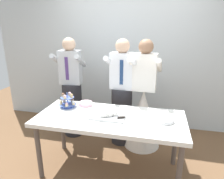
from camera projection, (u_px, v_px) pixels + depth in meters
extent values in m
plane|color=brown|center=(110.00, 170.00, 2.70)|extent=(8.00, 8.00, 0.00)
cube|color=silver|center=(129.00, 48.00, 3.62)|extent=(5.20, 0.10, 2.90)
cube|color=white|center=(110.00, 118.00, 2.47)|extent=(1.80, 0.80, 0.05)
cylinder|color=#564C47|center=(39.00, 152.00, 2.47)|extent=(0.06, 0.06, 0.72)
cylinder|color=#564C47|center=(179.00, 173.00, 2.11)|extent=(0.06, 0.06, 0.72)
cylinder|color=#564C47|center=(63.00, 127.00, 3.06)|extent=(0.06, 0.06, 0.72)
cylinder|color=#564C47|center=(175.00, 141.00, 2.71)|extent=(0.06, 0.06, 0.72)
cylinder|color=#4C66B2|center=(68.00, 107.00, 2.75)|extent=(0.17, 0.17, 0.01)
cylinder|color=#4C66B2|center=(67.00, 100.00, 2.72)|extent=(0.01, 0.01, 0.21)
cylinder|color=#4C66B2|center=(68.00, 104.00, 2.74)|extent=(0.23, 0.23, 0.01)
cylinder|color=#D1B784|center=(73.00, 104.00, 2.70)|extent=(0.04, 0.04, 0.03)
sphere|color=white|center=(73.00, 102.00, 2.70)|extent=(0.04, 0.04, 0.04)
cylinder|color=#D1B784|center=(72.00, 101.00, 2.80)|extent=(0.04, 0.04, 0.03)
sphere|color=brown|center=(72.00, 99.00, 2.79)|extent=(0.04, 0.04, 0.04)
cylinder|color=#D1B784|center=(64.00, 101.00, 2.79)|extent=(0.04, 0.04, 0.03)
sphere|color=#EAB7C6|center=(64.00, 100.00, 2.78)|extent=(0.04, 0.04, 0.04)
cylinder|color=#D1B784|center=(61.00, 104.00, 2.71)|extent=(0.04, 0.04, 0.03)
sphere|color=#D6B27A|center=(61.00, 102.00, 2.70)|extent=(0.04, 0.04, 0.04)
cylinder|color=#D1B784|center=(67.00, 105.00, 2.65)|extent=(0.04, 0.04, 0.03)
sphere|color=#EAB7C6|center=(67.00, 104.00, 2.64)|extent=(0.04, 0.04, 0.04)
cylinder|color=#4C66B2|center=(67.00, 97.00, 2.71)|extent=(0.18, 0.18, 0.01)
cylinder|color=#D1B784|center=(72.00, 97.00, 2.69)|extent=(0.04, 0.04, 0.03)
sphere|color=#D6B27A|center=(71.00, 95.00, 2.68)|extent=(0.04, 0.04, 0.04)
cylinder|color=#D1B784|center=(70.00, 95.00, 2.76)|extent=(0.04, 0.04, 0.03)
sphere|color=#EAB7C6|center=(70.00, 93.00, 2.75)|extent=(0.04, 0.04, 0.04)
cylinder|color=#D1B784|center=(63.00, 96.00, 2.72)|extent=(0.04, 0.04, 0.03)
sphere|color=brown|center=(63.00, 94.00, 2.71)|extent=(0.04, 0.04, 0.04)
cylinder|color=#D1B784|center=(65.00, 98.00, 2.64)|extent=(0.04, 0.04, 0.03)
sphere|color=#EAB7C6|center=(65.00, 96.00, 2.64)|extent=(0.04, 0.04, 0.04)
cube|color=silver|center=(108.00, 116.00, 2.46)|extent=(0.42, 0.31, 0.02)
sphere|color=white|center=(115.00, 113.00, 2.44)|extent=(0.07, 0.07, 0.07)
sphere|color=white|center=(113.00, 110.00, 2.51)|extent=(0.09, 0.09, 0.09)
sphere|color=white|center=(107.00, 111.00, 2.49)|extent=(0.07, 0.07, 0.07)
sphere|color=white|center=(105.00, 112.00, 2.46)|extent=(0.09, 0.09, 0.09)
sphere|color=white|center=(104.00, 114.00, 2.39)|extent=(0.10, 0.10, 0.10)
sphere|color=white|center=(109.00, 114.00, 2.41)|extent=(0.09, 0.09, 0.09)
sphere|color=white|center=(108.00, 111.00, 2.45)|extent=(0.11, 0.11, 0.11)
sphere|color=#B21923|center=(109.00, 107.00, 2.44)|extent=(0.02, 0.02, 0.02)
sphere|color=#DB474C|center=(110.00, 108.00, 2.44)|extent=(0.02, 0.02, 0.02)
sphere|color=#DB474C|center=(112.00, 109.00, 2.44)|extent=(0.02, 0.02, 0.02)
sphere|color=#DB474C|center=(109.00, 108.00, 2.44)|extent=(0.02, 0.02, 0.02)
sphere|color=#B21923|center=(108.00, 107.00, 2.48)|extent=(0.02, 0.02, 0.02)
cube|color=silver|center=(108.00, 119.00, 2.35)|extent=(0.22, 0.10, 0.00)
cube|color=black|center=(121.00, 117.00, 2.37)|extent=(0.09, 0.06, 0.02)
cylinder|color=white|center=(165.00, 121.00, 2.34)|extent=(0.19, 0.19, 0.01)
cylinder|color=white|center=(165.00, 120.00, 2.33)|extent=(0.19, 0.19, 0.01)
cylinder|color=white|center=(166.00, 119.00, 2.33)|extent=(0.19, 0.19, 0.01)
cylinder|color=white|center=(165.00, 119.00, 2.32)|extent=(0.19, 0.19, 0.01)
cylinder|color=white|center=(165.00, 118.00, 2.32)|extent=(0.19, 0.19, 0.01)
cylinder|color=white|center=(86.00, 106.00, 2.79)|extent=(0.24, 0.24, 0.01)
cylinder|color=#EAB7C6|center=(86.00, 104.00, 2.78)|extent=(0.18, 0.18, 0.05)
cylinder|color=#232328|center=(121.00, 116.00, 3.23)|extent=(0.32, 0.32, 0.92)
cube|color=white|center=(122.00, 71.00, 3.00)|extent=(0.35, 0.23, 0.54)
sphere|color=#D8B293|center=(123.00, 46.00, 2.89)|extent=(0.21, 0.21, 0.21)
cylinder|color=white|center=(111.00, 63.00, 3.02)|extent=(0.11, 0.49, 0.28)
cylinder|color=white|center=(136.00, 64.00, 2.91)|extent=(0.11, 0.49, 0.28)
cube|color=navy|center=(121.00, 72.00, 2.90)|extent=(0.05, 0.02, 0.36)
cone|color=white|center=(142.00, 118.00, 3.14)|extent=(0.56, 0.56, 0.92)
cube|color=white|center=(145.00, 72.00, 2.92)|extent=(0.35, 0.22, 0.54)
sphere|color=#997054|center=(146.00, 47.00, 2.81)|extent=(0.21, 0.21, 0.21)
cylinder|color=white|center=(132.00, 64.00, 2.93)|extent=(0.10, 0.49, 0.28)
cylinder|color=white|center=(159.00, 66.00, 2.83)|extent=(0.10, 0.49, 0.28)
cylinder|color=#232328|center=(73.00, 109.00, 3.47)|extent=(0.32, 0.32, 0.92)
cube|color=#B2B7BC|center=(70.00, 67.00, 3.25)|extent=(0.36, 0.24, 0.54)
sphere|color=#D8B293|center=(69.00, 44.00, 3.14)|extent=(0.21, 0.21, 0.21)
cylinder|color=#B2B7BC|center=(58.00, 60.00, 3.24)|extent=(0.13, 0.49, 0.28)
cylinder|color=#B2B7BC|center=(81.00, 61.00, 3.20)|extent=(0.13, 0.49, 0.28)
cube|color=#4C3372|center=(67.00, 69.00, 3.16)|extent=(0.05, 0.02, 0.36)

